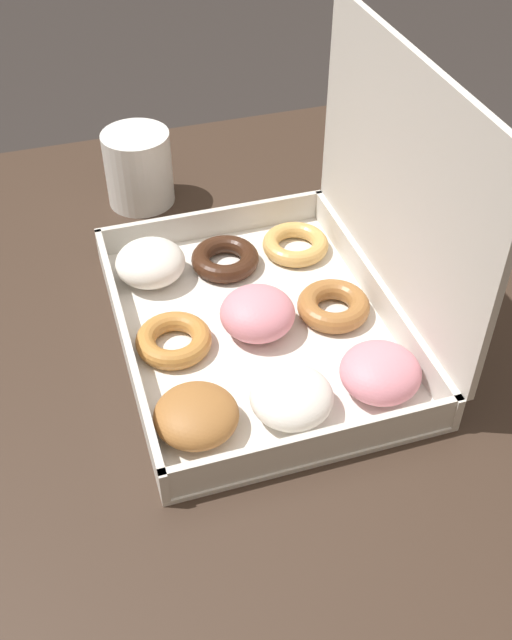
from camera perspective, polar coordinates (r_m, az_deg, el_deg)
name	(u,v)px	position (r m, az deg, el deg)	size (l,w,h in m)	color
dining_table	(200,410)	(0.94, -4.29, -6.84)	(1.03, 0.90, 0.76)	#38281E
donut_box	(281,299)	(0.84, 1.93, 1.62)	(0.40, 0.32, 0.31)	silver
coffee_mug	(138,167)	(1.08, -8.94, 11.44)	(0.09, 0.09, 0.11)	white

